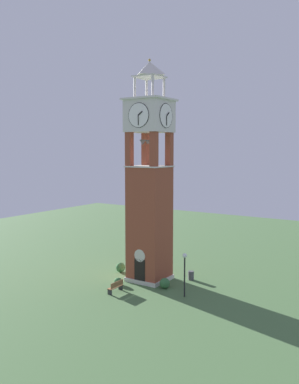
% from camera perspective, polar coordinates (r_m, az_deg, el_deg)
% --- Properties ---
extents(ground, '(80.00, 80.00, 0.00)m').
position_cam_1_polar(ground, '(38.63, -0.00, -11.86)').
color(ground, '#476B3D').
extents(clock_tower, '(3.69, 3.69, 19.49)m').
position_cam_1_polar(clock_tower, '(37.00, -0.00, 0.16)').
color(clock_tower, brown).
rests_on(clock_tower, ground).
extents(park_bench, '(0.45, 1.60, 0.95)m').
position_cam_1_polar(park_bench, '(35.38, -4.61, -12.73)').
color(park_bench, brown).
rests_on(park_bench, ground).
extents(lamp_post, '(0.36, 0.36, 3.54)m').
position_cam_1_polar(lamp_post, '(33.80, 4.81, -10.07)').
color(lamp_post, black).
rests_on(lamp_post, ground).
extents(trash_bin, '(0.52, 0.52, 0.80)m').
position_cam_1_polar(trash_bin, '(38.68, 5.67, -11.24)').
color(trash_bin, '#4C4C51').
rests_on(trash_bin, ground).
extents(shrub_near_entry, '(0.87, 0.87, 0.90)m').
position_cam_1_polar(shrub_near_entry, '(36.24, 2.09, -12.32)').
color(shrub_near_entry, '#336638').
rests_on(shrub_near_entry, ground).
extents(shrub_left_of_tower, '(0.89, 0.89, 0.92)m').
position_cam_1_polar(shrub_left_of_tower, '(40.91, -3.97, -10.19)').
color(shrub_left_of_tower, '#336638').
rests_on(shrub_left_of_tower, ground).
extents(shrub_behind_bench, '(0.72, 0.72, 0.62)m').
position_cam_1_polar(shrub_behind_bench, '(37.28, -4.30, -12.03)').
color(shrub_behind_bench, '#336638').
rests_on(shrub_behind_bench, ground).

